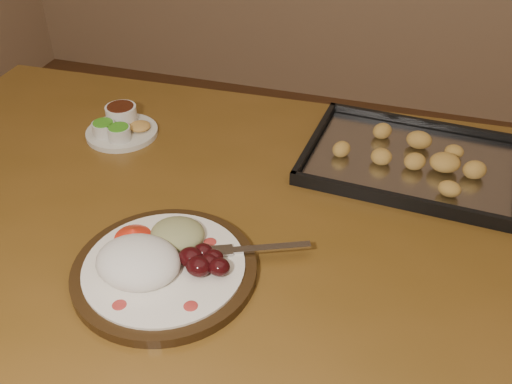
% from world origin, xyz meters
% --- Properties ---
extents(dining_table, '(1.53, 0.95, 0.75)m').
position_xyz_m(dining_table, '(-0.18, 0.06, 0.65)').
color(dining_table, brown).
rests_on(dining_table, ground).
extents(dinner_plate, '(0.35, 0.28, 0.07)m').
position_xyz_m(dinner_plate, '(-0.26, -0.11, 0.77)').
color(dinner_plate, black).
rests_on(dinner_plate, dining_table).
extents(condiment_saucer, '(0.15, 0.15, 0.05)m').
position_xyz_m(condiment_saucer, '(-0.51, 0.25, 0.77)').
color(condiment_saucer, silver).
rests_on(condiment_saucer, dining_table).
extents(baking_tray, '(0.42, 0.32, 0.04)m').
position_xyz_m(baking_tray, '(0.09, 0.31, 0.76)').
color(baking_tray, black).
rests_on(baking_tray, dining_table).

